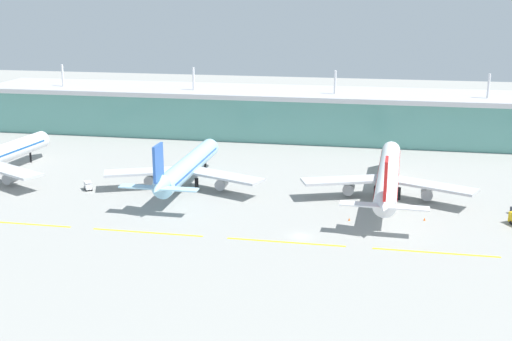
# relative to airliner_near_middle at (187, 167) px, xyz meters

# --- Properties ---
(ground_plane) EXTENTS (600.00, 600.00, 0.00)m
(ground_plane) POSITION_rel_airliner_near_middle_xyz_m (38.01, -33.38, -6.44)
(ground_plane) COLOR gray
(terminal_building) EXTENTS (288.00, 34.00, 27.70)m
(terminal_building) POSITION_rel_airliner_near_middle_xyz_m (38.01, 76.45, 3.11)
(terminal_building) COLOR #5B9E93
(terminal_building) RESTS_ON ground
(airliner_near_middle) EXTENTS (48.80, 58.73, 18.90)m
(airliner_near_middle) POSITION_rel_airliner_near_middle_xyz_m (0.00, 0.00, 0.00)
(airliner_near_middle) COLOR #9ED1EA
(airliner_near_middle) RESTS_ON ground
(airliner_far_middle) EXTENTS (48.77, 70.22, 18.90)m
(airliner_far_middle) POSITION_rel_airliner_near_middle_xyz_m (58.40, 1.65, 0.01)
(airliner_far_middle) COLOR white
(airliner_far_middle) RESTS_ON ground
(taxiway_stripe_west) EXTENTS (28.00, 0.70, 0.04)m
(taxiway_stripe_west) POSITION_rel_airliner_near_middle_xyz_m (-32.99, -37.84, -6.42)
(taxiway_stripe_west) COLOR yellow
(taxiway_stripe_west) RESTS_ON ground
(taxiway_stripe_mid_west) EXTENTS (28.00, 0.70, 0.04)m
(taxiway_stripe_mid_west) POSITION_rel_airliner_near_middle_xyz_m (1.01, -37.84, -6.42)
(taxiway_stripe_mid_west) COLOR yellow
(taxiway_stripe_mid_west) RESTS_ON ground
(taxiway_stripe_centre) EXTENTS (28.00, 0.70, 0.04)m
(taxiway_stripe_centre) POSITION_rel_airliner_near_middle_xyz_m (35.01, -37.84, -6.42)
(taxiway_stripe_centre) COLOR yellow
(taxiway_stripe_centre) RESTS_ON ground
(taxiway_stripe_mid_east) EXTENTS (28.00, 0.70, 0.04)m
(taxiway_stripe_mid_east) POSITION_rel_airliner_near_middle_xyz_m (69.01, -37.84, -6.42)
(taxiway_stripe_mid_east) COLOR yellow
(taxiway_stripe_mid_east) RESTS_ON ground
(baggage_cart) EXTENTS (3.58, 3.98, 2.48)m
(baggage_cart) POSITION_rel_airliner_near_middle_xyz_m (-28.35, -7.35, -5.18)
(baggage_cart) COLOR silver
(baggage_cart) RESTS_ON ground
(safety_cone_left_wingtip) EXTENTS (0.56, 0.56, 0.70)m
(safety_cone_left_wingtip) POSITION_rel_airliner_near_middle_xyz_m (67.77, -16.24, -6.09)
(safety_cone_left_wingtip) COLOR orange
(safety_cone_left_wingtip) RESTS_ON ground
(safety_cone_nose_front) EXTENTS (0.56, 0.56, 0.70)m
(safety_cone_nose_front) POSITION_rel_airliner_near_middle_xyz_m (48.83, -19.94, -6.09)
(safety_cone_nose_front) COLOR orange
(safety_cone_nose_front) RESTS_ON ground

